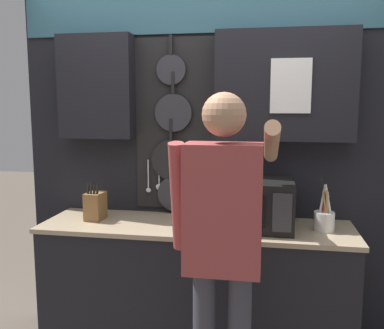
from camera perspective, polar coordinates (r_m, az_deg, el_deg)
The scene contains 6 objects.
base_cabinet_counter at distance 3.00m, azimuth 0.48°, elevation -16.40°, with size 2.04×0.59×0.91m.
back_wall_unit at distance 2.99m, azimuth 1.79°, elevation 4.25°, with size 2.61×0.22×2.48m.
microwave at distance 2.77m, azimuth 8.07°, elevation -5.21°, with size 0.51×0.41×0.31m.
knife_block at distance 3.01m, azimuth -12.78°, elevation -5.39°, with size 0.12×0.16×0.27m.
utensil_crock at distance 2.81m, azimuth 17.23°, elevation -6.95°, with size 0.13×0.13×0.33m.
person at distance 2.17m, azimuth 4.15°, elevation -9.22°, with size 0.54×0.66×1.75m.
Camera 1 is at (0.45, -2.69, 1.69)m, focal length 40.00 mm.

